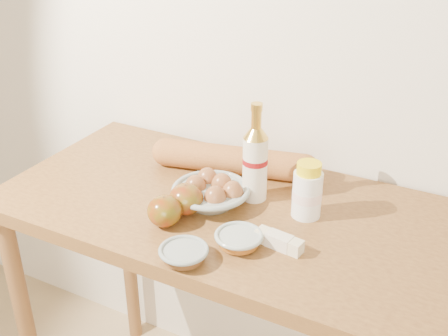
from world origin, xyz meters
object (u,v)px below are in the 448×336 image
(bourbon_bottle, at_px, (255,161))
(cream_bottle, at_px, (307,192))
(baguette, at_px, (233,160))
(table, at_px, (229,244))
(egg_bowl, at_px, (212,193))

(bourbon_bottle, xyz_separation_m, cream_bottle, (0.15, -0.02, -0.04))
(bourbon_bottle, distance_m, baguette, 0.16)
(baguette, bearing_deg, bourbon_bottle, -54.42)
(cream_bottle, relative_size, baguette, 0.30)
(table, distance_m, cream_bottle, 0.27)
(table, bearing_deg, bourbon_bottle, 56.20)
(bourbon_bottle, xyz_separation_m, egg_bowl, (-0.09, -0.07, -0.08))
(cream_bottle, height_order, egg_bowl, cream_bottle)
(cream_bottle, height_order, baguette, cream_bottle)
(table, bearing_deg, cream_bottle, 13.26)
(cream_bottle, bearing_deg, bourbon_bottle, 161.68)
(table, relative_size, baguette, 2.48)
(table, distance_m, baguette, 0.24)
(egg_bowl, height_order, baguette, baguette)
(bourbon_bottle, bearing_deg, cream_bottle, -24.85)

